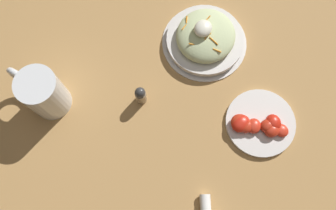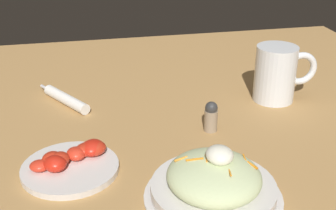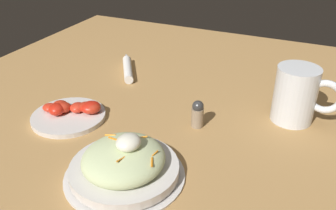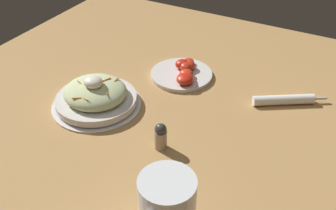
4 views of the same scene
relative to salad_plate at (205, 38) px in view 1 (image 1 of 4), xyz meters
name	(u,v)px [view 1 (image 1 of 4)]	position (x,y,z in m)	size (l,w,h in m)	color
ground_plane	(158,108)	(-0.23, 0.01, -0.03)	(1.43, 1.43, 0.00)	#B2844C
salad_plate	(205,38)	(0.00, 0.00, 0.00)	(0.23, 0.23, 0.09)	silver
beer_mug	(44,94)	(-0.35, 0.27, 0.03)	(0.10, 0.16, 0.14)	white
tomato_plate	(258,124)	(-0.14, -0.23, -0.02)	(0.18, 0.18, 0.04)	silver
salt_shaker	(141,95)	(-0.23, 0.06, 0.00)	(0.03, 0.03, 0.07)	gray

